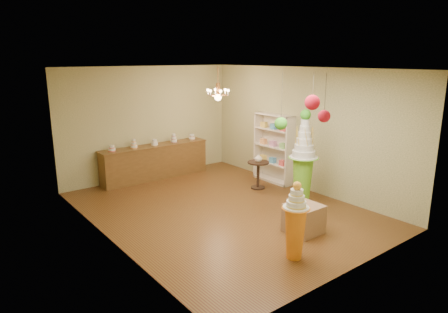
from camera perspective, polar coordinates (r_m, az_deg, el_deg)
floor at (r=8.75m, az=-0.33°, el=-7.58°), size 6.50×6.50×0.00m
ceiling at (r=8.14m, az=-0.36°, el=12.46°), size 6.50×6.50×0.00m
wall_back at (r=11.04m, az=-10.71°, el=4.80°), size 5.00×0.04×3.00m
wall_front at (r=6.15m, az=18.46°, el=-2.98°), size 5.00×0.04×3.00m
wall_left at (r=7.12m, az=-16.52°, el=-0.56°), size 0.04×6.50×3.00m
wall_right at (r=10.01m, az=11.11°, el=3.85°), size 0.04×6.50×3.00m
pedestal_green at (r=8.94m, az=11.21°, el=-1.68°), size 0.81×0.81×2.14m
pedestal_orange at (r=6.66m, az=10.14°, el=-9.83°), size 0.55×0.55×1.32m
burlap_riser at (r=7.73m, az=11.32°, el=-8.69°), size 0.60×0.60×0.55m
sideboard at (r=11.00m, az=-9.79°, el=-0.64°), size 3.04×0.54×1.16m
shelving_unit at (r=10.55m, az=7.12°, el=1.20°), size 0.33×1.20×1.80m
round_table at (r=10.03m, az=4.90°, el=-2.09°), size 0.60×0.60×0.69m
vase at (r=9.94m, az=4.94°, el=-0.18°), size 0.22×0.22×0.20m
pom_red_left at (r=6.59m, az=12.50°, el=7.55°), size 0.24×0.24×0.61m
pom_green_mid at (r=7.68m, az=8.13°, el=4.70°), size 0.24×0.24×1.13m
pom_red_right at (r=6.28m, az=14.11°, el=5.63°), size 0.19×0.19×0.75m
chandelier at (r=10.06m, az=-0.87°, el=8.77°), size 0.68×0.68×0.85m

